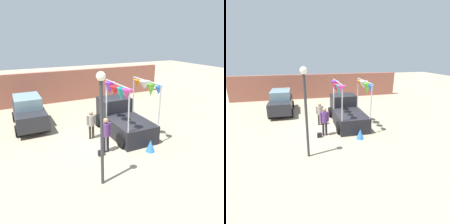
# 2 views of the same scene
# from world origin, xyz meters

# --- Properties ---
(ground_plane) EXTENTS (60.00, 60.00, 0.00)m
(ground_plane) POSITION_xyz_m (0.00, 0.00, 0.00)
(ground_plane) COLOR gray
(vendor_truck) EXTENTS (2.44, 4.07, 3.14)m
(vendor_truck) POSITION_xyz_m (1.18, 0.61, 0.92)
(vendor_truck) COLOR black
(vendor_truck) RESTS_ON ground
(parked_car) EXTENTS (1.88, 4.00, 1.88)m
(parked_car) POSITION_xyz_m (-3.53, 3.88, 0.94)
(parked_car) COLOR #26262B
(parked_car) RESTS_ON ground
(person_customer) EXTENTS (0.53, 0.34, 1.76)m
(person_customer) POSITION_xyz_m (-0.65, -1.19, 1.07)
(person_customer) COLOR black
(person_customer) RESTS_ON ground
(person_vendor) EXTENTS (0.53, 0.34, 1.60)m
(person_vendor) POSITION_xyz_m (-0.74, 0.50, 0.96)
(person_vendor) COLOR #2D2823
(person_vendor) RESTS_ON ground
(handbag) EXTENTS (0.28, 0.16, 0.28)m
(handbag) POSITION_xyz_m (-1.00, -1.39, 0.14)
(handbag) COLOR black
(handbag) RESTS_ON ground
(street_lamp) EXTENTS (0.32, 0.32, 4.25)m
(street_lamp) POSITION_xyz_m (-1.76, -3.27, 2.75)
(street_lamp) COLOR #333338
(street_lamp) RESTS_ON ground
(brick_boundary_wall) EXTENTS (18.00, 0.36, 2.60)m
(brick_boundary_wall) POSITION_xyz_m (0.00, 8.26, 1.30)
(brick_boundary_wall) COLOR #9E5947
(brick_boundary_wall) RESTS_ON ground
(folded_kite_bundle_azure) EXTENTS (0.49, 0.49, 0.60)m
(folded_kite_bundle_azure) POSITION_xyz_m (1.29, -2.08, 0.30)
(folded_kite_bundle_azure) COLOR blue
(folded_kite_bundle_azure) RESTS_ON ground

